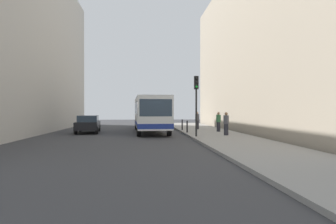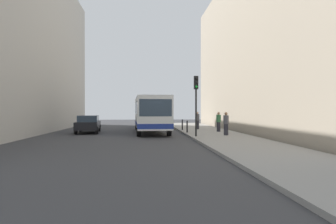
% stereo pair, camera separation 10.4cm
% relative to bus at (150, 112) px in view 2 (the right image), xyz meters
% --- Properties ---
extents(ground_plane, '(80.00, 80.00, 0.00)m').
position_rel_bus_xyz_m(ground_plane, '(-0.59, -4.40, -1.73)').
color(ground_plane, '#38383A').
extents(sidewalk, '(4.40, 40.00, 0.15)m').
position_rel_bus_xyz_m(sidewalk, '(4.81, -4.40, -1.65)').
color(sidewalk, gray).
rests_on(sidewalk, ground).
extents(building_left, '(7.00, 32.00, 15.32)m').
position_rel_bus_xyz_m(building_left, '(-12.09, -0.40, 5.94)').
color(building_left, '#BCB7AD').
rests_on(building_left, ground).
extents(building_right, '(7.00, 32.00, 14.85)m').
position_rel_bus_xyz_m(building_right, '(10.91, -0.40, 5.70)').
color(building_right, '#B2A38C').
rests_on(building_right, ground).
extents(bus, '(2.97, 11.11, 3.00)m').
position_rel_bus_xyz_m(bus, '(0.00, 0.00, 0.00)').
color(bus, white).
rests_on(bus, ground).
extents(car_beside_bus, '(2.14, 4.53, 1.48)m').
position_rel_bus_xyz_m(car_beside_bus, '(-5.31, -0.21, -0.94)').
color(car_beside_bus, black).
rests_on(car_beside_bus, ground).
extents(car_behind_bus, '(2.14, 4.53, 1.48)m').
position_rel_bus_xyz_m(car_behind_bus, '(-0.08, 9.10, -0.94)').
color(car_behind_bus, navy).
rests_on(car_behind_bus, ground).
extents(traffic_light, '(0.28, 0.33, 4.10)m').
position_rel_bus_xyz_m(traffic_light, '(2.96, -6.15, 1.28)').
color(traffic_light, black).
rests_on(traffic_light, sidewalk).
extents(bollard_near, '(0.11, 0.11, 0.95)m').
position_rel_bus_xyz_m(bollard_near, '(2.86, -2.59, -1.10)').
color(bollard_near, black).
rests_on(bollard_near, sidewalk).
extents(bollard_mid, '(0.11, 0.11, 0.95)m').
position_rel_bus_xyz_m(bollard_mid, '(2.86, 0.44, -1.10)').
color(bollard_mid, black).
rests_on(bollard_mid, sidewalk).
extents(pedestrian_near_signal, '(0.38, 0.38, 1.64)m').
position_rel_bus_xyz_m(pedestrian_near_signal, '(5.24, -5.40, -0.76)').
color(pedestrian_near_signal, '#26262D').
rests_on(pedestrian_near_signal, sidewalk).
extents(pedestrian_mid_sidewalk, '(0.38, 0.38, 1.61)m').
position_rel_bus_xyz_m(pedestrian_mid_sidewalk, '(5.64, -1.67, -0.77)').
color(pedestrian_mid_sidewalk, '#26262D').
rests_on(pedestrian_mid_sidewalk, sidewalk).
extents(pedestrian_far_sidewalk, '(0.38, 0.38, 1.63)m').
position_rel_bus_xyz_m(pedestrian_far_sidewalk, '(4.44, 1.62, -0.77)').
color(pedestrian_far_sidewalk, '#26262D').
rests_on(pedestrian_far_sidewalk, sidewalk).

